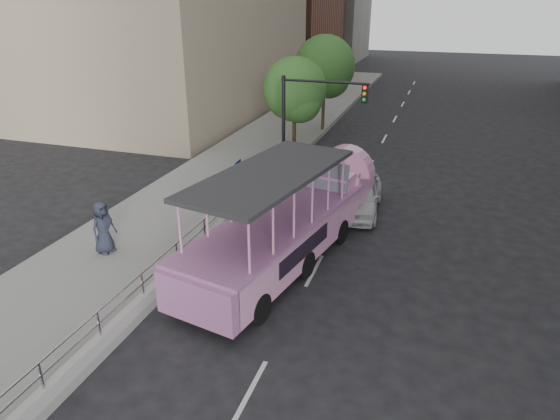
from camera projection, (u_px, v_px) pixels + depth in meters
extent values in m
plane|color=black|center=(243.00, 333.00, 13.93)|extent=(160.00, 160.00, 0.00)
cube|color=gray|center=(212.00, 186.00, 24.25)|extent=(5.50, 80.00, 0.30)
cube|color=#A7A7A2|center=(178.00, 267.00, 16.38)|extent=(0.24, 30.00, 0.36)
cylinder|color=#B0B1B5|center=(41.00, 375.00, 10.95)|extent=(0.07, 0.07, 0.70)
cylinder|color=#B0B1B5|center=(99.00, 323.00, 12.69)|extent=(0.07, 0.07, 0.70)
cylinder|color=#B0B1B5|center=(142.00, 284.00, 14.43)|extent=(0.07, 0.07, 0.70)
cylinder|color=#B0B1B5|center=(177.00, 253.00, 16.17)|extent=(0.07, 0.07, 0.70)
cylinder|color=#B0B1B5|center=(204.00, 228.00, 17.92)|extent=(0.07, 0.07, 0.70)
cylinder|color=#B0B1B5|center=(227.00, 207.00, 19.66)|extent=(0.07, 0.07, 0.70)
cylinder|color=#B0B1B5|center=(246.00, 190.00, 21.40)|extent=(0.07, 0.07, 0.70)
cylinder|color=#B0B1B5|center=(262.00, 175.00, 23.14)|extent=(0.07, 0.07, 0.70)
cylinder|color=#B0B1B5|center=(276.00, 162.00, 24.88)|extent=(0.07, 0.07, 0.70)
cylinder|color=#B0B1B5|center=(177.00, 253.00, 16.17)|extent=(0.06, 22.00, 0.06)
cylinder|color=#B0B1B5|center=(176.00, 244.00, 16.04)|extent=(0.06, 22.00, 0.06)
cylinder|color=black|center=(195.00, 287.00, 15.29)|extent=(0.54, 0.99, 0.93)
cylinder|color=black|center=(258.00, 308.00, 14.25)|extent=(0.54, 0.99, 0.93)
cylinder|color=black|center=(247.00, 248.00, 17.61)|extent=(0.54, 0.99, 0.93)
cylinder|color=black|center=(304.00, 264.00, 16.57)|extent=(0.54, 0.99, 0.93)
cylinder|color=black|center=(287.00, 219.00, 19.92)|extent=(0.54, 0.99, 0.93)
cylinder|color=black|center=(339.00, 231.00, 18.88)|extent=(0.54, 0.99, 0.93)
cube|color=pink|center=(278.00, 238.00, 17.01)|extent=(4.21, 8.85, 1.30)
cube|color=pink|center=(337.00, 186.00, 20.88)|extent=(2.92, 2.66, 1.62)
cylinder|color=pink|center=(346.00, 173.00, 21.46)|extent=(2.53, 1.19, 2.44)
cube|color=#96578A|center=(196.00, 301.00, 13.50)|extent=(2.61, 0.86, 1.30)
cube|color=#96578A|center=(278.00, 219.00, 16.73)|extent=(4.39, 9.18, 0.12)
cube|color=#27272A|center=(271.00, 174.00, 15.71)|extent=(4.04, 7.25, 0.15)
cube|color=#8892A1|center=(319.00, 174.00, 19.00)|extent=(2.38, 0.67, 1.09)
cube|color=pink|center=(324.00, 178.00, 19.50)|extent=(2.44, 1.46, 0.52)
imported|color=silver|center=(359.00, 195.00, 21.51)|extent=(2.07, 4.53, 1.51)
imported|color=#232533|center=(103.00, 227.00, 17.37)|extent=(0.79, 1.04, 1.91)
cylinder|color=black|center=(239.00, 196.00, 20.06)|extent=(0.08, 0.08, 2.49)
cube|color=navy|center=(238.00, 172.00, 19.65)|extent=(0.05, 0.62, 0.90)
cube|color=silver|center=(239.00, 172.00, 19.64)|extent=(0.03, 0.40, 0.55)
cylinder|color=black|center=(283.00, 129.00, 24.62)|extent=(0.18, 0.18, 5.20)
cylinder|color=black|center=(325.00, 82.00, 23.09)|extent=(4.20, 0.12, 0.12)
cube|color=black|center=(365.00, 94.00, 22.72)|extent=(0.28, 0.22, 0.85)
sphere|color=red|center=(365.00, 88.00, 22.49)|extent=(0.16, 0.16, 0.16)
cylinder|color=#3A291A|center=(294.00, 132.00, 28.24)|extent=(0.22, 0.22, 3.08)
sphere|color=#305B24|center=(295.00, 89.00, 27.28)|extent=(3.52, 3.52, 3.52)
sphere|color=#305B24|center=(300.00, 101.00, 27.12)|extent=(2.42, 2.42, 2.42)
cylinder|color=#3A291A|center=(323.00, 108.00, 33.33)|extent=(0.22, 0.22, 3.47)
sphere|color=#305B24|center=(325.00, 66.00, 32.25)|extent=(3.97, 3.97, 3.97)
sphere|color=#305B24|center=(329.00, 77.00, 32.12)|extent=(2.73, 2.73, 2.73)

